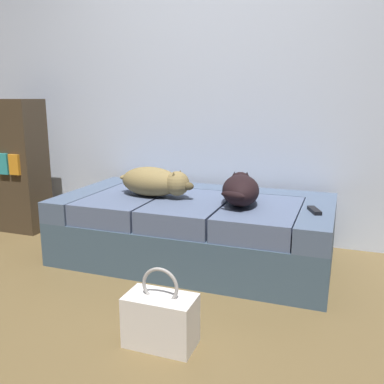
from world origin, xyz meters
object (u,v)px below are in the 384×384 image
tv_remote (314,210)px  bookshelf (12,166)px  couch (195,229)px  dog_tan (155,182)px  handbag (161,319)px  dog_dark (240,189)px

tv_remote → bookshelf: size_ratio=0.14×
couch → dog_tan: size_ratio=3.07×
couch → bookshelf: bearing=175.3°
couch → handbag: bearing=-78.5°
handbag → bookshelf: bookshelf is taller
dog_tan → bookshelf: bearing=172.3°
couch → tv_remote: 0.84m
dog_tan → couch: bearing=11.5°
couch → dog_dark: bearing=-8.2°
tv_remote → handbag: 1.16m
bookshelf → dog_tan: bearing=-7.7°
dog_dark → bookshelf: size_ratio=0.50×
couch → dog_tan: dog_tan is taller
dog_dark → handbag: (-0.12, -1.00, -0.41)m
bookshelf → dog_dark: bearing=-5.3°
handbag → couch: bearing=101.5°
dog_tan → bookshelf: 1.43m
couch → handbag: (0.21, -1.05, -0.09)m
couch → dog_dark: size_ratio=3.36×
couch → dog_tan: 0.43m
tv_remote → bookshelf: 2.50m
bookshelf → handbag: bearing=-31.9°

